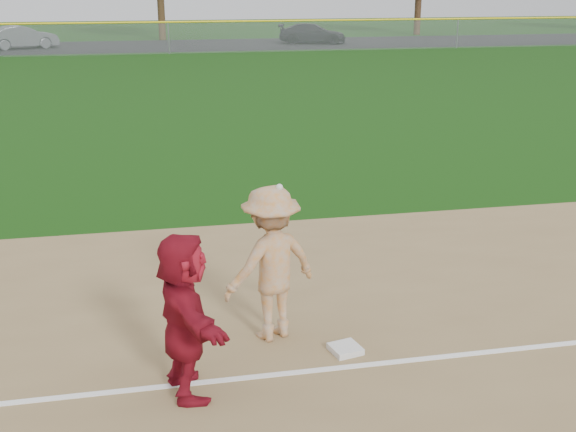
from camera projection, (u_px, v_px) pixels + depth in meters
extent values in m
plane|color=#133C0B|center=(310.00, 341.00, 9.75)|extent=(160.00, 160.00, 0.00)
cube|color=white|center=(325.00, 369.00, 9.00)|extent=(60.00, 0.10, 0.01)
cube|color=black|center=(166.00, 46.00, 52.55)|extent=(120.00, 10.00, 0.01)
cube|color=silver|center=(345.00, 349.00, 9.42)|extent=(0.44, 0.44, 0.08)
imported|color=maroon|center=(184.00, 315.00, 8.21)|extent=(0.87, 1.92, 1.99)
imported|color=#5A5D62|center=(22.00, 37.00, 50.01)|extent=(5.01, 3.51, 1.57)
imported|color=black|center=(312.00, 34.00, 53.99)|extent=(5.39, 3.30, 1.46)
imported|color=#9E9EA0|center=(271.00, 263.00, 9.54)|extent=(1.57, 1.26, 2.12)
sphere|color=silver|center=(279.00, 187.00, 9.20)|extent=(0.09, 0.09, 0.09)
plane|color=#999EA0|center=(169.00, 38.00, 46.65)|extent=(110.00, 0.00, 110.00)
cylinder|color=yellow|center=(168.00, 22.00, 46.34)|extent=(110.00, 0.12, 0.12)
cylinder|color=gray|center=(169.00, 38.00, 46.65)|extent=(0.08, 0.08, 2.00)
cylinder|color=gray|center=(457.00, 34.00, 50.46)|extent=(0.08, 0.08, 2.00)
cylinder|color=#392814|center=(161.00, 13.00, 57.02)|extent=(0.56, 0.56, 4.10)
cylinder|color=#3A2515|center=(418.00, 13.00, 62.50)|extent=(0.56, 0.56, 3.64)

